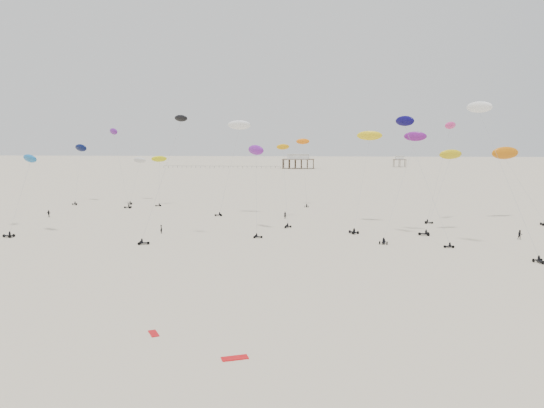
# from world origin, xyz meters

# --- Properties ---
(ground_plane) EXTENTS (900.00, 900.00, 0.00)m
(ground_plane) POSITION_xyz_m (0.00, 200.00, 0.00)
(ground_plane) COLOR beige
(pavilion_main) EXTENTS (21.00, 13.00, 9.80)m
(pavilion_main) POSITION_xyz_m (-10.00, 350.00, 4.22)
(pavilion_main) COLOR brown
(pavilion_main) RESTS_ON ground
(pavilion_small) EXTENTS (9.00, 7.00, 8.00)m
(pavilion_small) POSITION_xyz_m (60.00, 380.00, 3.49)
(pavilion_small) COLOR brown
(pavilion_small) RESTS_ON ground
(pier_fence) EXTENTS (80.20, 0.20, 1.50)m
(pier_fence) POSITION_xyz_m (-62.00, 350.00, 0.77)
(pier_fence) COLOR black
(pier_fence) RESTS_ON ground
(rig_0) EXTENTS (9.69, 14.16, 25.44)m
(rig_0) POSITION_xyz_m (35.76, 85.59, 17.55)
(rig_0) COLOR black
(rig_0) RESTS_ON ground
(rig_1) EXTENTS (3.93, 6.27, 18.72)m
(rig_1) POSITION_xyz_m (2.94, 144.23, 13.08)
(rig_1) COLOR black
(rig_1) RESTS_ON ground
(rig_2) EXTENTS (9.45, 13.21, 23.61)m
(rig_2) POSITION_xyz_m (24.67, 96.09, 17.73)
(rig_2) COLOR black
(rig_2) RESTS_ON ground
(rig_3) EXTENTS (4.78, 16.57, 20.98)m
(rig_3) POSITION_xyz_m (0.04, 114.03, 10.07)
(rig_3) COLOR black
(rig_3) RESTS_ON ground
(rig_4) EXTENTS (5.24, 15.49, 16.47)m
(rig_4) POSITION_xyz_m (-47.42, 152.46, 10.39)
(rig_4) COLOR black
(rig_4) RESTS_ON ground
(rig_6) EXTENTS (6.39, 13.24, 18.16)m
(rig_6) POSITION_xyz_m (-63.14, 147.32, 13.81)
(rig_6) COLOR black
(rig_6) RESTS_ON ground
(rig_7) EXTENTS (7.63, 6.59, 22.25)m
(rig_7) POSITION_xyz_m (34.93, 117.28, 15.77)
(rig_7) COLOR black
(rig_7) RESTS_ON ground
(rig_8) EXTENTS (7.85, 16.47, 22.25)m
(rig_8) POSITION_xyz_m (17.67, 110.82, 15.72)
(rig_8) COLOR black
(rig_8) RESTS_ON ground
(rig_9) EXTENTS (9.18, 8.16, 16.70)m
(rig_9) POSITION_xyz_m (32.11, 103.44, 11.61)
(rig_9) COLOR black
(rig_9) RESTS_ON ground
(rig_10) EXTENTS (9.04, 9.00, 21.80)m
(rig_10) POSITION_xyz_m (-47.95, 138.01, 15.44)
(rig_10) COLOR black
(rig_10) RESTS_ON ground
(rig_11) EXTENTS (7.70, 9.73, 22.96)m
(rig_11) POSITION_xyz_m (-19.61, 88.91, 11.47)
(rig_11) COLOR black
(rig_11) RESTS_ON ground
(rig_12) EXTENTS (4.76, 6.00, 14.04)m
(rig_12) POSITION_xyz_m (-37.40, 141.47, 10.98)
(rig_12) COLOR black
(rig_12) RESTS_ON ground
(rig_13) EXTENTS (8.75, 5.53, 23.15)m
(rig_13) POSITION_xyz_m (-12.16, 123.87, 19.66)
(rig_13) COLOR black
(rig_13) RESTS_ON ground
(rig_14) EXTENTS (4.68, 12.05, 17.97)m
(rig_14) POSITION_xyz_m (-4.54, 101.20, 13.98)
(rig_14) COLOR black
(rig_14) RESTS_ON ground
(rig_15) EXTENTS (10.05, 13.15, 18.13)m
(rig_15) POSITION_xyz_m (50.39, 123.14, 13.79)
(rig_15) COLOR black
(rig_15) RESTS_ON ground
(rig_16) EXTENTS (10.00, 14.77, 22.08)m
(rig_16) POSITION_xyz_m (24.11, 98.41, 13.26)
(rig_16) COLOR black
(rig_16) RESTS_ON ground
(rig_17) EXTENTS (5.38, 7.99, 15.59)m
(rig_17) POSITION_xyz_m (-48.08, 92.70, 10.44)
(rig_17) COLOR black
(rig_17) RESTS_ON ground
(spectator_0) EXTENTS (0.81, 0.87, 1.97)m
(spectator_0) POSITION_xyz_m (-22.51, 96.29, 0.00)
(spectator_0) COLOR black
(spectator_0) RESTS_ON ground
(spectator_1) EXTENTS (1.03, 0.65, 2.03)m
(spectator_1) POSITION_xyz_m (44.54, 96.87, 0.00)
(spectator_1) COLOR black
(spectator_1) RESTS_ON ground
(spectator_2) EXTENTS (1.26, 0.79, 2.00)m
(spectator_2) POSITION_xyz_m (-55.95, 115.17, 0.00)
(spectator_2) COLOR black
(spectator_2) RESTS_ON ground
(spectator_3) EXTENTS (0.70, 0.48, 1.91)m
(spectator_3) POSITION_xyz_m (-0.21, 118.80, 0.00)
(spectator_3) COLOR black
(spectator_3) RESTS_ON ground
(grounded_kite_a) EXTENTS (2.38, 1.66, 0.08)m
(grounded_kite_a) POSITION_xyz_m (2.11, 38.69, 0.00)
(grounded_kite_a) COLOR red
(grounded_kite_a) RESTS_ON ground
(grounded_kite_b) EXTENTS (1.52, 1.90, 0.07)m
(grounded_kite_b) POSITION_xyz_m (-6.35, 43.46, 0.00)
(grounded_kite_b) COLOR red
(grounded_kite_b) RESTS_ON ground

